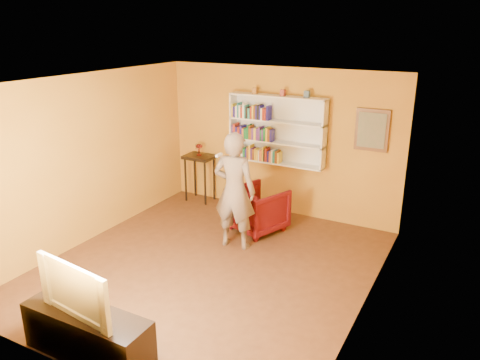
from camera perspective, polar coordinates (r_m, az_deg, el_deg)
name	(u,v)px	position (r m, az deg, el deg)	size (l,w,h in m)	color
room_shell	(208,203)	(6.61, -3.94, -2.80)	(5.30, 5.80, 2.88)	#4D2D18
bookshelf	(278,130)	(8.48, 4.67, 6.14)	(1.80, 0.29, 1.23)	white
books_row_lower	(256,153)	(8.66, 1.99, 3.25)	(0.97, 0.19, 0.27)	black
books_row_middle	(253,133)	(8.60, 1.60, 5.76)	(0.82, 0.19, 0.26)	#562B81
books_row_upper	(252,112)	(8.53, 1.47, 8.29)	(0.74, 0.19, 0.27)	yellow
ornament_left	(255,91)	(8.50, 1.84, 10.82)	(0.08, 0.08, 0.11)	#9E682D
ornament_centre	(283,93)	(8.27, 5.25, 10.55)	(0.08, 0.08, 0.11)	#993B33
ornament_right	(307,94)	(8.11, 8.16, 10.31)	(0.09, 0.09, 0.12)	#445A71
framed_painting	(372,130)	(8.00, 15.78, 5.87)	(0.55, 0.05, 0.70)	brown
console_table	(199,163)	(9.30, -4.97, 2.05)	(0.57, 0.44, 0.94)	black
ruby_lustre	(199,147)	(9.21, -5.03, 4.01)	(0.14, 0.14, 0.23)	maroon
armchair	(258,209)	(8.05, 2.18, -3.54)	(0.82, 0.85, 0.77)	#44040B
person	(235,191)	(7.27, -0.67, -1.34)	(0.69, 0.45, 1.88)	#715F53
game_remote	(219,155)	(6.98, -2.58, 3.06)	(0.04, 0.15, 0.04)	white
tv_cabinet	(88,334)	(5.51, -18.04, -17.40)	(1.50, 0.45, 0.54)	black
television	(82,287)	(5.21, -18.68, -12.27)	(1.06, 0.14, 0.61)	black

